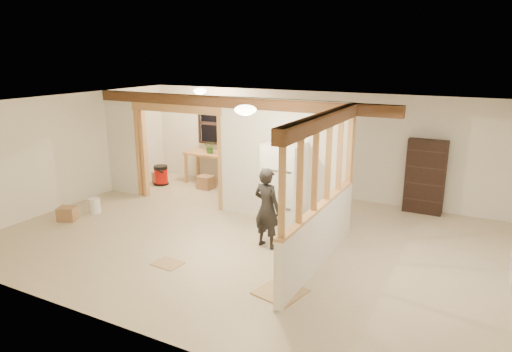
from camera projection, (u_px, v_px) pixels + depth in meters
The scene contains 28 objects.
floor at pixel (245, 238), 8.58m from camera, with size 9.00×6.50×0.01m, color #C0AC8F.
ceiling at pixel (244, 105), 7.92m from camera, with size 9.00×6.50×0.01m, color white.
wall_back at pixel (310, 143), 11.03m from camera, with size 9.00×0.01×2.50m, color silver.
wall_front at pixel (114, 236), 5.47m from camera, with size 9.00×0.01×2.50m, color silver.
wall_left at pixel (70, 150), 10.26m from camera, with size 0.01×6.50×2.50m, color silver.
partition_left_stub at pixel (123, 143), 11.09m from camera, with size 0.90×0.12×2.50m, color white.
partition_center at pixel (282, 162), 9.19m from camera, with size 2.80×0.12×2.50m, color white.
doorway_frame at pixel (178, 156), 10.39m from camera, with size 2.46×0.14×2.20m, color tan.
header_beam_back at pixel (230, 102), 9.43m from camera, with size 7.00×0.18×0.22m, color brown.
header_beam_right at pixel (324, 121), 6.90m from camera, with size 0.18×3.30×0.22m, color brown.
pony_wall at pixel (319, 236), 7.39m from camera, with size 0.12×3.20×1.00m, color white.
stud_partition at pixel (322, 167), 7.09m from camera, with size 0.14×3.20×1.32m, color tan.
window_back at pixel (217, 124), 12.05m from camera, with size 1.12×0.10×1.10m, color black.
ceiling_dome_main at pixel (245, 110), 7.37m from camera, with size 0.36×0.36×0.16m, color #FFEABF.
ceiling_dome_util at pixel (200, 91), 11.01m from camera, with size 0.32×0.32×0.14m, color #FFEABF.
hanging_bulb at pixel (201, 107), 10.27m from camera, with size 0.07×0.07×0.07m, color #FFD88C.
refrigerator at pixel (284, 187), 8.84m from camera, with size 0.71×0.69×1.72m, color silver.
woman at pixel (267, 208), 8.03m from camera, with size 0.53×0.35×1.45m, color black.
work_table at pixel (211, 168), 12.10m from camera, with size 1.32×0.66×0.83m, color tan.
potted_plant at pixel (210, 147), 11.85m from camera, with size 0.30×0.26×0.33m, color #2A5C25.
shop_vac at pixel (161, 175), 11.99m from camera, with size 0.40×0.40×0.52m, color #A20E07.
bookshelf at pixel (425, 177), 9.75m from camera, with size 0.81×0.27×1.61m, color black.
bucket at pixel (94, 205), 9.90m from camera, with size 0.26×0.26×0.32m, color white.
box_util_a at pixel (206, 182), 11.67m from camera, with size 0.38×0.33×0.33m, color #A4784F.
box_util_b at pixel (160, 178), 12.18m from camera, with size 0.30×0.30×0.28m, color #A4784F.
box_front at pixel (67, 214), 9.45m from camera, with size 0.35×0.29×0.29m, color #A4784F.
floor_panel_near at pixel (280, 292), 6.63m from camera, with size 0.63×0.63×0.02m, color tan.
floor_panel_far at pixel (168, 263), 7.53m from camera, with size 0.46×0.37×0.01m, color tan.
Camera 1 is at (3.88, -6.97, 3.38)m, focal length 32.00 mm.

